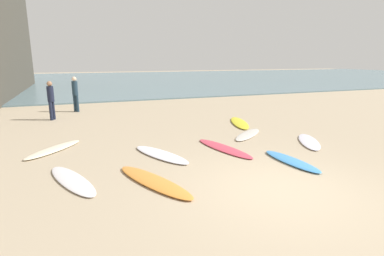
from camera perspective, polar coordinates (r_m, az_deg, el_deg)
The scene contains 13 objects.
ground_plane at distance 6.71m, azimuth 16.04°, elevation -11.13°, with size 120.00×120.00×0.00m, color tan.
ocean_water at distance 39.66m, azimuth -15.32°, elevation 8.70°, with size 120.00×40.00×0.08m, color slate.
surfboard_0 at distance 10.59m, azimuth 21.13°, elevation -2.38°, with size 0.57×2.03×0.07m, color white.
surfboard_1 at distance 6.83m, azimuth -7.24°, elevation -9.89°, with size 0.56×2.51×0.08m, color orange.
surfboard_2 at distance 9.92m, azimuth -24.52°, elevation -3.65°, with size 0.50×2.13×0.09m, color #F8E8C7.
surfboard_3 at distance 12.87m, azimuth 8.91°, elevation 0.98°, with size 0.60×2.46×0.09m, color yellow.
surfboard_4 at distance 9.23m, azimuth 6.00°, elevation -3.80°, with size 0.53×2.43×0.06m, color #D94358.
surfboard_5 at distance 10.98m, azimuth 10.46°, elevation -1.20°, with size 0.53×2.03×0.07m, color silver.
surfboard_6 at distance 8.62m, azimuth -5.87°, elevation -4.97°, with size 0.59×2.25×0.08m, color white.
surfboard_7 at distance 8.45m, azimuth 18.16°, elevation -5.89°, with size 0.50×1.97×0.09m, color #4597E3.
surfboard_8 at distance 7.35m, azimuth -21.61°, elevation -9.12°, with size 0.52×2.25×0.07m, color white.
beachgoer_near at distance 14.77m, azimuth -25.00°, elevation 5.05°, with size 0.37×0.37×1.71m.
beachgoer_mid at distance 16.59m, azimuth -21.11°, elevation 6.30°, with size 0.39×0.39×1.79m.
Camera 1 is at (-3.77, -4.86, 2.68)m, focal length 28.37 mm.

